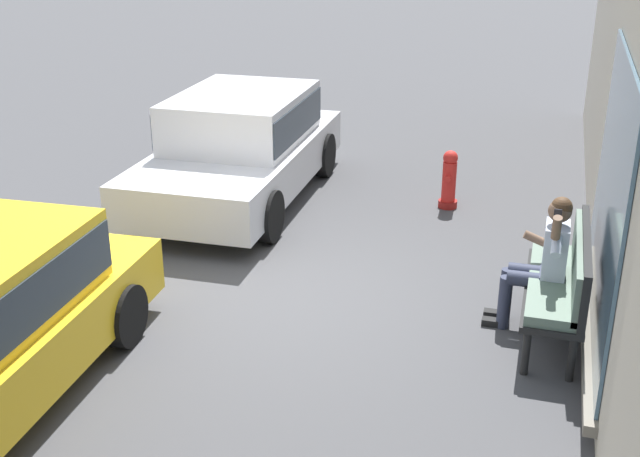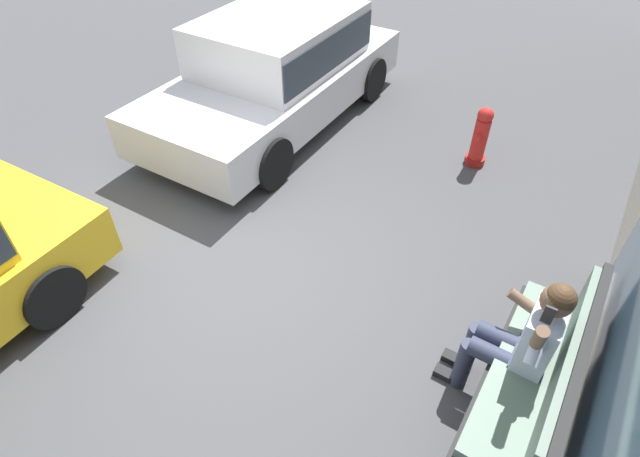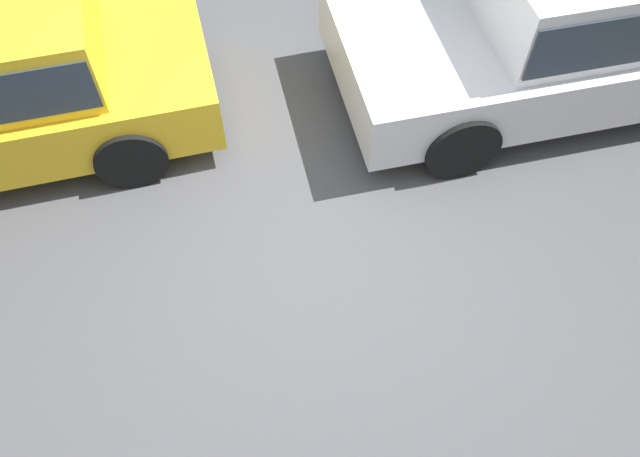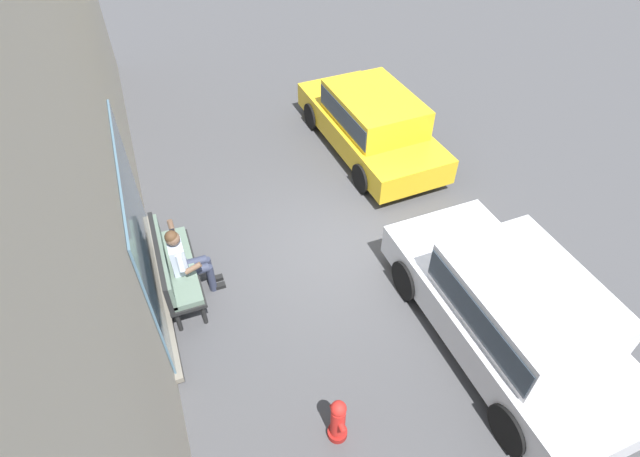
{
  "view_description": "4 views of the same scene",
  "coord_description": "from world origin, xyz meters",
  "px_view_note": "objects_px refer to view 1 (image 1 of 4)",
  "views": [
    {
      "loc": [
        7.21,
        2.6,
        3.93
      ],
      "look_at": [
        0.25,
        0.54,
        0.94
      ],
      "focal_mm": 45.0,
      "sensor_mm": 36.0,
      "label": 1
    },
    {
      "loc": [
        2.52,
        2.6,
        3.78
      ],
      "look_at": [
        -0.01,
        0.98,
        1.07
      ],
      "focal_mm": 28.0,
      "sensor_mm": 36.0,
      "label": 2
    },
    {
      "loc": [
        0.49,
        2.6,
        4.29
      ],
      "look_at": [
        0.07,
        0.58,
        1.21
      ],
      "focal_mm": 35.0,
      "sensor_mm": 36.0,
      "label": 3
    },
    {
      "loc": [
        -5.82,
        2.6,
        6.46
      ],
      "look_at": [
        -0.3,
        0.5,
        0.88
      ],
      "focal_mm": 28.0,
      "sensor_mm": 36.0,
      "label": 4
    }
  ],
  "objects_px": {
    "bench": "(566,278)",
    "fire_hydrant": "(449,180)",
    "person_on_phone": "(543,259)",
    "parked_car_near": "(240,142)"
  },
  "relations": [
    {
      "from": "person_on_phone",
      "to": "fire_hydrant",
      "type": "relative_size",
      "value": 1.71
    },
    {
      "from": "bench",
      "to": "parked_car_near",
      "type": "xyz_separation_m",
      "value": [
        -2.77,
        -4.4,
        0.19
      ]
    },
    {
      "from": "bench",
      "to": "person_on_phone",
      "type": "bearing_deg",
      "value": -112.16
    },
    {
      "from": "bench",
      "to": "fire_hydrant",
      "type": "xyz_separation_m",
      "value": [
        -3.2,
        -1.54,
        -0.23
      ]
    },
    {
      "from": "person_on_phone",
      "to": "bench",
      "type": "bearing_deg",
      "value": 67.84
    },
    {
      "from": "bench",
      "to": "fire_hydrant",
      "type": "bearing_deg",
      "value": -154.34
    },
    {
      "from": "bench",
      "to": "person_on_phone",
      "type": "distance_m",
      "value": 0.27
    },
    {
      "from": "bench",
      "to": "person_on_phone",
      "type": "height_order",
      "value": "person_on_phone"
    },
    {
      "from": "bench",
      "to": "fire_hydrant",
      "type": "height_order",
      "value": "bench"
    },
    {
      "from": "parked_car_near",
      "to": "fire_hydrant",
      "type": "height_order",
      "value": "parked_car_near"
    }
  ]
}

